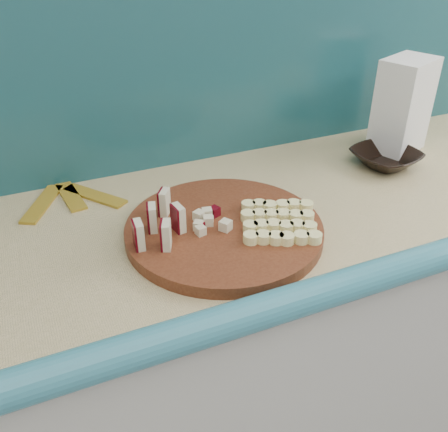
% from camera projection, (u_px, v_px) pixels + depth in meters
% --- Properties ---
extents(kitchen_counter, '(2.20, 0.63, 0.91)m').
position_uv_depth(kitchen_counter, '(281.00, 343.00, 1.36)').
color(kitchen_counter, beige).
rests_on(kitchen_counter, ground).
extents(backsplash, '(2.20, 0.02, 0.50)m').
position_uv_depth(backsplash, '(240.00, 56.00, 1.22)').
color(backsplash, teal).
rests_on(backsplash, kitchen_counter).
extents(cutting_board, '(0.52, 0.52, 0.02)m').
position_uv_depth(cutting_board, '(224.00, 230.00, 1.00)').
color(cutting_board, '#4B1F10').
rests_on(cutting_board, kitchen_counter).
extents(apple_wedges, '(0.12, 0.15, 0.05)m').
position_uv_depth(apple_wedges, '(160.00, 221.00, 0.95)').
color(apple_wedges, beige).
rests_on(apple_wedges, cutting_board).
extents(apple_chunks, '(0.06, 0.06, 0.02)m').
position_uv_depth(apple_chunks, '(212.00, 221.00, 0.98)').
color(apple_chunks, beige).
rests_on(apple_chunks, cutting_board).
extents(banana_slices, '(0.19, 0.19, 0.02)m').
position_uv_depth(banana_slices, '(279.00, 221.00, 0.98)').
color(banana_slices, '#FAF299').
rests_on(banana_slices, cutting_board).
extents(brown_bowl, '(0.19, 0.19, 0.04)m').
position_uv_depth(brown_bowl, '(385.00, 158.00, 1.26)').
color(brown_bowl, black).
rests_on(brown_bowl, kitchen_counter).
extents(flour_bag, '(0.17, 0.15, 0.24)m').
position_uv_depth(flour_bag, '(403.00, 106.00, 1.29)').
color(flour_bag, white).
rests_on(flour_bag, kitchen_counter).
extents(banana_peel, '(0.23, 0.19, 0.01)m').
position_uv_depth(banana_peel, '(69.00, 198.00, 1.12)').
color(banana_peel, '#BD8E24').
rests_on(banana_peel, kitchen_counter).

